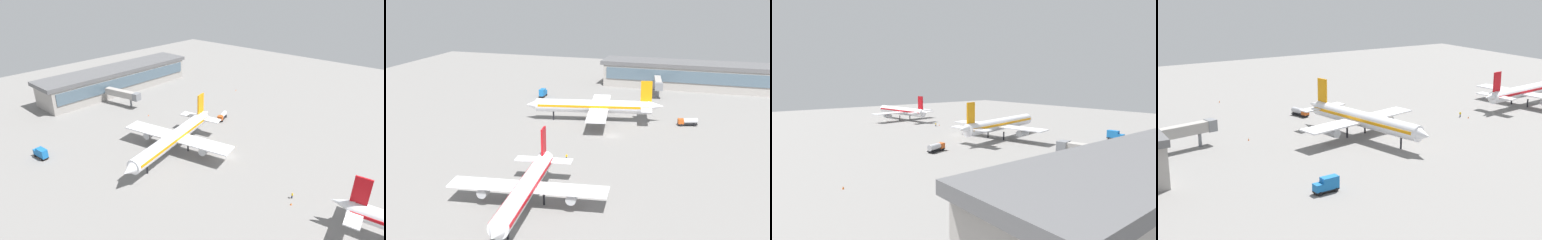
% 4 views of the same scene
% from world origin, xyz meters
% --- Properties ---
extents(ground, '(288.00, 288.00, 0.00)m').
position_xyz_m(ground, '(0.00, 0.00, 0.00)').
color(ground, gray).
extents(terminal_building, '(76.82, 17.09, 11.31)m').
position_xyz_m(terminal_building, '(-15.25, -77.94, 5.76)').
color(terminal_building, '#9E9993').
rests_on(terminal_building, ground).
extents(airplane_at_gate, '(34.86, 43.13, 13.14)m').
position_xyz_m(airplane_at_gate, '(4.85, 54.42, 4.78)').
color(airplane_at_gate, white).
rests_on(airplane_at_gate, ground).
extents(airplane_taxiing, '(46.21, 37.57, 14.17)m').
position_xyz_m(airplane_taxiing, '(9.66, -14.47, 5.15)').
color(airplane_taxiing, white).
rests_on(airplane_taxiing, ground).
extents(fuel_truck, '(6.58, 3.76, 2.50)m').
position_xyz_m(fuel_truck, '(-20.90, -18.59, 1.39)').
color(fuel_truck, black).
rests_on(fuel_truck, ground).
extents(catering_truck, '(2.58, 5.74, 3.30)m').
position_xyz_m(catering_truck, '(39.74, -42.40, 1.70)').
color(catering_truck, black).
rests_on(catering_truck, ground).
extents(ground_crew_worker, '(0.54, 0.54, 1.67)m').
position_xyz_m(ground_crew_worker, '(6.46, 24.07, 0.85)').
color(ground_crew_worker, '#1E2338').
rests_on(ground_crew_worker, ground).
extents(jet_bridge, '(6.34, 17.96, 6.74)m').
position_xyz_m(jet_bridge, '(-4.43, -59.24, 5.13)').
color(jet_bridge, '#9E9993').
rests_on(jet_bridge, ground).
extents(safety_cone_mid_apron, '(0.44, 0.44, 0.60)m').
position_xyz_m(safety_cone_mid_apron, '(-3.79, -42.65, 0.30)').
color(safety_cone_mid_apron, '#EA590C').
rests_on(safety_cone_mid_apron, ground).
extents(safety_cone_far_side, '(0.44, 0.44, 0.60)m').
position_xyz_m(safety_cone_far_side, '(9.06, 25.13, 0.30)').
color(safety_cone_far_side, '#EA590C').
rests_on(safety_cone_far_side, ground).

